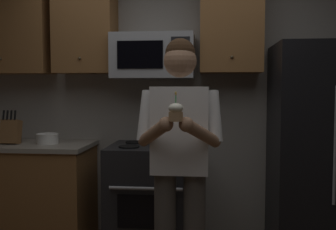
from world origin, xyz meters
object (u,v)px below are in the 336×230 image
(person, at_px, (180,153))
(bowl_large_white, at_px, (48,138))
(microwave, at_px, (154,56))
(cupcake, at_px, (176,112))
(refrigerator, at_px, (327,151))
(knife_block, at_px, (11,131))
(oven_range, at_px, (152,196))

(person, bearing_deg, bowl_large_white, 146.65)
(microwave, bearing_deg, cupcake, -76.40)
(refrigerator, height_order, knife_block, refrigerator)
(oven_range, bearing_deg, microwave, 89.98)
(refrigerator, xyz_separation_m, cupcake, (-1.19, -1.13, 0.39))
(knife_block, bearing_deg, microwave, 6.49)
(microwave, height_order, cupcake, microwave)
(refrigerator, height_order, person, refrigerator)
(oven_range, height_order, refrigerator, refrigerator)
(oven_range, distance_m, microwave, 1.26)
(oven_range, height_order, knife_block, knife_block)
(microwave, relative_size, bowl_large_white, 3.62)
(microwave, height_order, refrigerator, microwave)
(microwave, bearing_deg, person, -72.00)
(person, bearing_deg, knife_block, 153.46)
(oven_range, height_order, bowl_large_white, bowl_large_white)
(microwave, relative_size, knife_block, 2.31)
(oven_range, distance_m, bowl_large_white, 1.10)
(refrigerator, height_order, cupcake, refrigerator)
(bowl_large_white, bearing_deg, refrigerator, -1.08)
(microwave, height_order, bowl_large_white, microwave)
(oven_range, distance_m, knife_block, 1.43)
(oven_range, relative_size, knife_block, 2.91)
(knife_block, relative_size, person, 0.18)
(knife_block, bearing_deg, bowl_large_white, 6.27)
(refrigerator, distance_m, knife_block, 2.81)
(microwave, distance_m, cupcake, 1.39)
(knife_block, distance_m, person, 1.81)
(person, bearing_deg, cupcake, -90.00)
(oven_range, height_order, cupcake, cupcake)
(refrigerator, relative_size, knife_block, 5.63)
(refrigerator, bearing_deg, person, -146.10)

